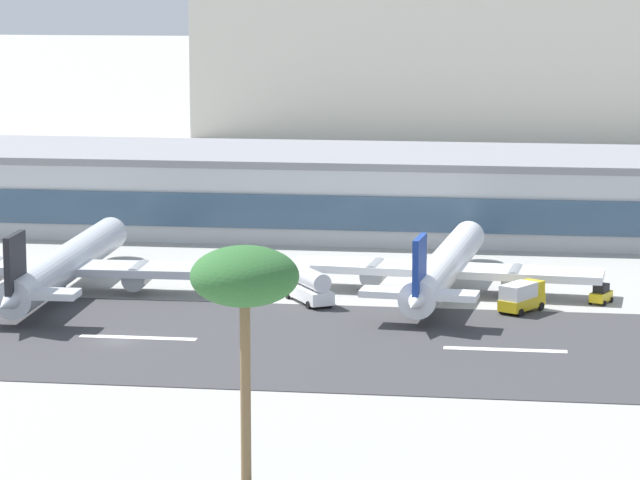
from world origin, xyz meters
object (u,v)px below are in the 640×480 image
object	(u,v)px
distant_hotel_block	(487,49)
airliner_black_tail_gate_1	(63,266)
airliner_navy_tail_gate_2	(443,269)
service_baggage_tug_2	(601,294)
terminal_building	(329,190)
palm_tree_0	(245,279)
service_box_truck_0	(522,296)
service_fuel_truck_1	(309,285)

from	to	relation	value
distant_hotel_block	airliner_black_tail_gate_1	distance (m)	187.68
airliner_navy_tail_gate_2	service_baggage_tug_2	bearing A→B (deg)	-92.42
airliner_black_tail_gate_1	airliner_navy_tail_gate_2	bearing A→B (deg)	-84.25
terminal_building	palm_tree_0	size ratio (longest dim) A/B	8.50
airliner_navy_tail_gate_2	service_baggage_tug_2	distance (m)	17.93
terminal_building	service_box_truck_0	size ratio (longest dim) A/B	23.08
airliner_black_tail_gate_1	palm_tree_0	bearing A→B (deg)	-153.42
service_box_truck_0	service_baggage_tug_2	xyz separation A→B (m)	(8.67, 5.72, -0.74)
airliner_black_tail_gate_1	airliner_navy_tail_gate_2	xyz separation A→B (m)	(43.11, 5.31, -0.11)
terminal_building	service_baggage_tug_2	size ratio (longest dim) A/B	41.23
service_fuel_truck_1	service_baggage_tug_2	distance (m)	32.49
terminal_building	airliner_navy_tail_gate_2	distance (m)	46.70
service_box_truck_0	service_fuel_truck_1	world-z (taller)	service_fuel_truck_1
airliner_black_tail_gate_1	service_box_truck_0	xyz separation A→B (m)	(52.10, -2.76, -1.35)
distant_hotel_block	airliner_navy_tail_gate_2	world-z (taller)	distant_hotel_block
service_baggage_tug_2	palm_tree_0	size ratio (longest dim) A/B	0.21
service_baggage_tug_2	terminal_building	bearing A→B (deg)	62.28
distant_hotel_block	airliner_navy_tail_gate_2	size ratio (longest dim) A/B	2.80
service_fuel_truck_1	palm_tree_0	bearing A→B (deg)	152.84
airliner_black_tail_gate_1	palm_tree_0	xyz separation A→B (m)	(32.94, -62.34, 11.81)
airliner_black_tail_gate_1	service_baggage_tug_2	size ratio (longest dim) A/B	13.19
airliner_navy_tail_gate_2	service_fuel_truck_1	distance (m)	15.98
service_fuel_truck_1	palm_tree_0	distance (m)	62.58
palm_tree_0	service_baggage_tug_2	bearing A→B (deg)	66.91
service_fuel_truck_1	service_baggage_tug_2	size ratio (longest dim) A/B	2.41
distant_hotel_block	airliner_navy_tail_gate_2	distance (m)	177.65
terminal_building	service_fuel_truck_1	distance (m)	49.55
distant_hotel_block	airliner_navy_tail_gate_2	bearing A→B (deg)	-89.63
terminal_building	distant_hotel_block	bearing A→B (deg)	82.50
airliner_black_tail_gate_1	service_fuel_truck_1	bearing A→B (deg)	-93.80
airliner_navy_tail_gate_2	service_baggage_tug_2	xyz separation A→B (m)	(17.66, -2.35, -1.98)
service_baggage_tug_2	service_fuel_truck_1	bearing A→B (deg)	120.72
palm_tree_0	airliner_black_tail_gate_1	bearing A→B (deg)	117.85
service_box_truck_0	service_baggage_tug_2	distance (m)	10.42
palm_tree_0	terminal_building	bearing A→B (deg)	94.48
terminal_building	airliner_navy_tail_gate_2	world-z (taller)	terminal_building
service_fuel_truck_1	palm_tree_0	size ratio (longest dim) A/B	0.50
airliner_navy_tail_gate_2	service_fuel_truck_1	bearing A→B (deg)	119.48
terminal_building	service_box_truck_0	world-z (taller)	terminal_building
distant_hotel_block	service_box_truck_0	size ratio (longest dim) A/B	19.97
distant_hotel_block	service_baggage_tug_2	bearing A→B (deg)	-84.01
distant_hotel_block	airliner_black_tail_gate_1	size ratio (longest dim) A/B	2.70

